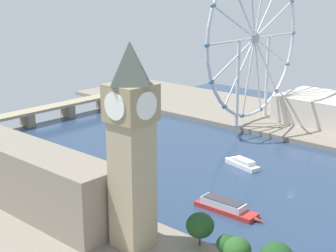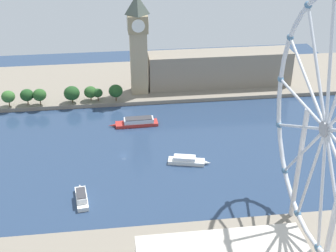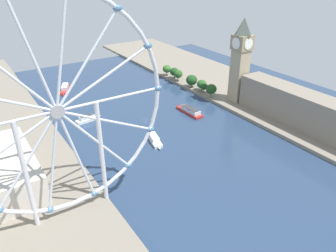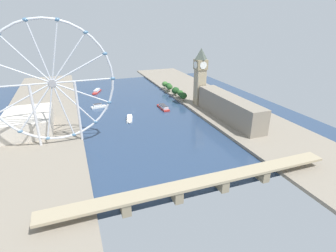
{
  "view_description": "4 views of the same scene",
  "coord_description": "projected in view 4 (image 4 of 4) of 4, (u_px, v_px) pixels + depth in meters",
  "views": [
    {
      "loc": [
        -210.53,
        -106.64,
        98.03
      ],
      "look_at": [
        15.04,
        94.34,
        12.81
      ],
      "focal_mm": 53.62,
      "sensor_mm": 36.0,
      "label": 1
    },
    {
      "loc": [
        248.63,
        -3.15,
        152.25
      ],
      "look_at": [
        -17.81,
        30.39,
        9.47
      ],
      "focal_mm": 49.42,
      "sensor_mm": 36.0,
      "label": 2
    },
    {
      "loc": [
        123.89,
        223.77,
        125.01
      ],
      "look_at": [
        4.23,
        42.0,
        12.59
      ],
      "focal_mm": 34.83,
      "sensor_mm": 36.0,
      "label": 3
    },
    {
      "loc": [
        76.28,
        339.59,
        117.47
      ],
      "look_at": [
        -16.86,
        90.7,
        7.97
      ],
      "focal_mm": 28.34,
      "sensor_mm": 36.0,
      "label": 4
    }
  ],
  "objects": [
    {
      "name": "tour_boat_0",
      "position": [
        97.0,
        91.0,
        444.05
      ],
      "size": [
        18.19,
        32.28,
        5.34
      ],
      "rotation": [
        0.0,
        0.0,
        1.15
      ],
      "color": "#B22D28",
      "rests_on": "ground_plane"
    },
    {
      "name": "ferris_wheel",
      "position": [
        52.0,
        84.0,
        239.48
      ],
      "size": [
        113.86,
        3.2,
        115.0
      ],
      "color": "silver",
      "rests_on": "riverbank_right"
    },
    {
      "name": "tour_boat_1",
      "position": [
        163.0,
        107.0,
        365.77
      ],
      "size": [
        9.12,
        34.87,
        5.59
      ],
      "rotation": [
        0.0,
        0.0,
        4.74
      ],
      "color": "#B22D28",
      "rests_on": "ground_plane"
    },
    {
      "name": "riverbank_left",
      "position": [
        209.0,
        100.0,
        400.81
      ],
      "size": [
        90.0,
        520.0,
        3.0
      ],
      "primitive_type": "cube",
      "color": "gray",
      "rests_on": "ground_plane"
    },
    {
      "name": "tour_boat_3",
      "position": [
        99.0,
        106.0,
        369.4
      ],
      "size": [
        23.84,
        8.38,
        6.06
      ],
      "rotation": [
        0.0,
        0.0,
        3.27
      ],
      "color": "white",
      "rests_on": "ground_plane"
    },
    {
      "name": "clock_tower",
      "position": [
        200.0,
        76.0,
        362.25
      ],
      "size": [
        15.94,
        15.94,
        76.8
      ],
      "color": "tan",
      "rests_on": "riverbank_left"
    },
    {
      "name": "ground_plane",
      "position": [
        133.0,
        109.0,
        363.53
      ],
      "size": [
        403.59,
        403.59,
        0.0
      ],
      "primitive_type": "plane",
      "color": "navy"
    },
    {
      "name": "tour_boat_2",
      "position": [
        130.0,
        119.0,
        325.49
      ],
      "size": [
        11.51,
        26.14,
        4.82
      ],
      "rotation": [
        0.0,
        0.0,
        1.33
      ],
      "color": "white",
      "rests_on": "ground_plane"
    },
    {
      "name": "parliament_block",
      "position": [
        229.0,
        108.0,
        316.96
      ],
      "size": [
        22.0,
        116.3,
        27.86
      ],
      "primitive_type": "cube",
      "color": "gray",
      "rests_on": "riverbank_left"
    },
    {
      "name": "riverbank_right",
      "position": [
        40.0,
        119.0,
        325.11
      ],
      "size": [
        90.0,
        520.0,
        3.0
      ],
      "primitive_type": "cube",
      "color": "gray",
      "rests_on": "ground_plane"
    },
    {
      "name": "tree_row_embankment",
      "position": [
        174.0,
        90.0,
        419.82
      ],
      "size": [
        13.74,
        89.56,
        13.2
      ],
      "color": "#513823",
      "rests_on": "riverbank_left"
    },
    {
      "name": "river_bridge",
      "position": [
        200.0,
        184.0,
        186.79
      ],
      "size": [
        215.59,
        12.58,
        11.0
      ],
      "color": "tan",
      "rests_on": "ground_plane"
    },
    {
      "name": "riverside_hall",
      "position": [
        28.0,
        122.0,
        286.9
      ],
      "size": [
        48.79,
        69.6,
        18.87
      ],
      "primitive_type": "cube",
      "color": "beige",
      "rests_on": "riverbank_right"
    }
  ]
}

